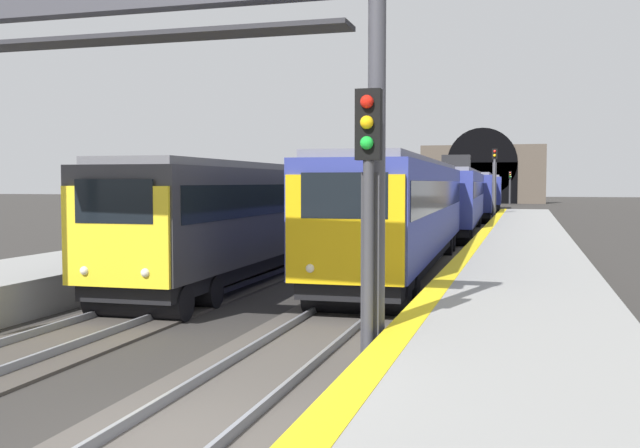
# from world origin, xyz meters

# --- Properties ---
(platform_right) EXTENTS (112.00, 3.87, 0.93)m
(platform_right) POSITION_xyz_m (0.00, -4.01, 0.47)
(platform_right) COLOR gray
(platform_right) RESTS_ON ground_plane
(platform_right_edge_strip) EXTENTS (112.00, 0.50, 0.01)m
(platform_right_edge_strip) POSITION_xyz_m (0.00, -2.32, 0.94)
(platform_right_edge_strip) COLOR yellow
(platform_right_edge_strip) RESTS_ON platform_right
(track_main_line) EXTENTS (160.00, 2.89, 0.21)m
(track_main_line) POSITION_xyz_m (0.00, 0.00, 0.04)
(track_main_line) COLOR #4C4742
(track_main_line) RESTS_ON ground_plane
(train_main_approaching) EXTENTS (78.39, 3.38, 4.86)m
(train_main_approaching) POSITION_xyz_m (46.91, -0.00, 2.27)
(train_main_approaching) COLOR navy
(train_main_approaching) RESTS_ON ground_plane
(train_adjacent_platform) EXTENTS (41.72, 3.22, 4.70)m
(train_adjacent_platform) POSITION_xyz_m (27.09, 4.78, 2.19)
(train_adjacent_platform) COLOR #333338
(train_adjacent_platform) RESTS_ON ground_plane
(railway_signal_near) EXTENTS (0.39, 0.38, 4.58)m
(railway_signal_near) POSITION_xyz_m (2.95, -1.88, 2.80)
(railway_signal_near) COLOR #38383D
(railway_signal_near) RESTS_ON ground_plane
(railway_signal_mid) EXTENTS (0.39, 0.38, 5.65)m
(railway_signal_mid) POSITION_xyz_m (46.61, -1.88, 3.28)
(railway_signal_mid) COLOR #4C4C54
(railway_signal_mid) RESTS_ON ground_plane
(railway_signal_far) EXTENTS (0.39, 0.38, 4.77)m
(railway_signal_far) POSITION_xyz_m (98.73, -1.88, 2.91)
(railway_signal_far) COLOR #38383D
(railway_signal_far) RESTS_ON ground_plane
(overhead_signal_gantry) EXTENTS (0.70, 8.80, 6.48)m
(overhead_signal_gantry) POSITION_xyz_m (3.58, 2.39, 4.95)
(overhead_signal_gantry) COLOR #3F3F47
(overhead_signal_gantry) RESTS_ON ground_plane
(tunnel_portal) EXTENTS (2.53, 18.66, 11.44)m
(tunnel_portal) POSITION_xyz_m (105.53, 2.39, 4.47)
(tunnel_portal) COLOR #51473D
(tunnel_portal) RESTS_ON ground_plane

